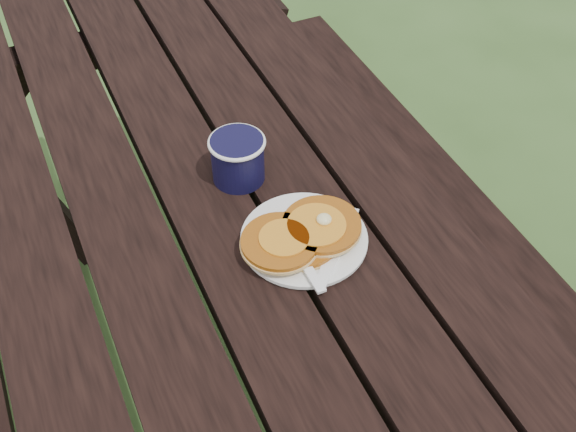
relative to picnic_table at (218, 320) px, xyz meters
name	(u,v)px	position (x,y,z in m)	size (l,w,h in m)	color
ground	(228,407)	(0.00, 0.00, -0.37)	(60.00, 60.00, 0.00)	#335022
picnic_table	(218,320)	(0.00, 0.00, 0.00)	(1.36, 1.80, 0.75)	black
plate	(304,239)	(0.11, -0.18, 0.39)	(0.20, 0.20, 0.01)	white
pancake_stack	(302,235)	(0.10, -0.19, 0.41)	(0.20, 0.13, 0.04)	#AB5A13
knife	(337,246)	(0.15, -0.22, 0.39)	(0.02, 0.18, 0.01)	white
fork	(307,266)	(0.08, -0.25, 0.40)	(0.03, 0.16, 0.01)	white
coffee_cup	(238,157)	(0.07, 0.00, 0.43)	(0.10, 0.10, 0.09)	black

